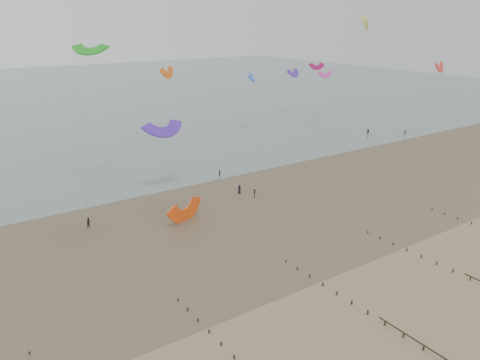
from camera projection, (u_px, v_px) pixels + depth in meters
The scene contains 5 objects.
ground at pixel (322, 310), 58.44m from camera, with size 500.00×500.00×0.00m, color brown.
sea_and_shore at pixel (170, 224), 83.16m from camera, with size 500.00×665.00×0.03m.
kitesurfers at pixel (259, 170), 109.81m from camera, with size 139.70×25.16×1.86m.
grounded_kite at pixel (186, 220), 84.66m from camera, with size 7.64×4.00×5.82m, color #F94B0F, non-canonical shape.
kites_airborne at pixel (54, 72), 112.10m from camera, with size 238.56×122.02×41.63m.
Camera 1 is at (-36.59, -35.48, 34.51)m, focal length 35.00 mm.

